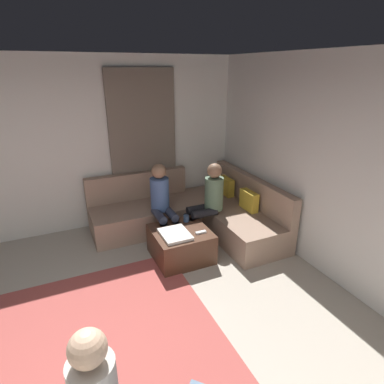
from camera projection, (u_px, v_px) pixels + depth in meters
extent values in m
cube|color=#B2A899|center=(101.00, 375.00, 2.81)|extent=(6.00, 6.00, 0.10)
cube|color=silver|center=(364.00, 181.00, 3.43)|extent=(6.00, 0.12, 2.70)
cube|color=silver|center=(58.00, 149.00, 4.78)|extent=(0.12, 6.00, 2.70)
cube|color=#726659|center=(144.00, 148.00, 5.24)|extent=(0.06, 1.10, 2.50)
cube|color=#AD4C47|center=(108.00, 350.00, 3.00)|extent=(2.60, 2.20, 0.01)
cube|color=#9E7F6B|center=(231.00, 218.00, 5.15)|extent=(2.10, 0.85, 0.42)
cube|color=#9E7F6B|center=(252.00, 190.00, 5.12)|extent=(2.10, 0.14, 0.45)
cube|color=#9E7F6B|center=(145.00, 217.00, 5.19)|extent=(0.85, 1.70, 0.42)
cube|color=#9E7F6B|center=(137.00, 185.00, 5.33)|extent=(0.14, 1.70, 0.45)
cube|color=gold|center=(226.00, 188.00, 5.52)|extent=(0.36, 0.12, 0.36)
cube|color=gold|center=(249.00, 202.00, 4.92)|extent=(0.36, 0.12, 0.36)
cube|color=#4C2D1E|center=(181.00, 244.00, 4.40)|extent=(0.76, 0.76, 0.42)
cube|color=white|center=(175.00, 234.00, 4.18)|extent=(0.44, 0.36, 0.04)
cylinder|color=#334C72|center=(186.00, 218.00, 4.56)|extent=(0.08, 0.08, 0.10)
cube|color=white|center=(201.00, 232.00, 4.25)|extent=(0.05, 0.15, 0.02)
cylinder|color=black|center=(192.00, 232.00, 4.72)|extent=(0.12, 0.12, 0.42)
cylinder|color=black|center=(187.00, 227.00, 4.87)|extent=(0.12, 0.12, 0.42)
cylinder|color=black|center=(204.00, 213.00, 4.69)|extent=(0.12, 0.40, 0.12)
cylinder|color=black|center=(199.00, 209.00, 4.85)|extent=(0.12, 0.40, 0.12)
cylinder|color=#597259|center=(214.00, 194.00, 4.76)|extent=(0.28, 0.28, 0.50)
sphere|color=#8C664C|center=(215.00, 171.00, 4.62)|extent=(0.22, 0.22, 0.22)
cylinder|color=#2D3347|center=(176.00, 235.00, 4.62)|extent=(0.12, 0.12, 0.42)
cylinder|color=#2D3347|center=(164.00, 238.00, 4.55)|extent=(0.12, 0.12, 0.42)
cylinder|color=#2D3347|center=(171.00, 213.00, 4.69)|extent=(0.40, 0.12, 0.12)
cylinder|color=#2D3347|center=(159.00, 215.00, 4.62)|extent=(0.40, 0.12, 0.12)
cylinder|color=#3F598C|center=(160.00, 194.00, 4.73)|extent=(0.28, 0.28, 0.50)
sphere|color=#8C664C|center=(159.00, 171.00, 4.60)|extent=(0.22, 0.22, 0.22)
sphere|color=#D8AD8C|center=(87.00, 349.00, 1.72)|extent=(0.22, 0.22, 0.22)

